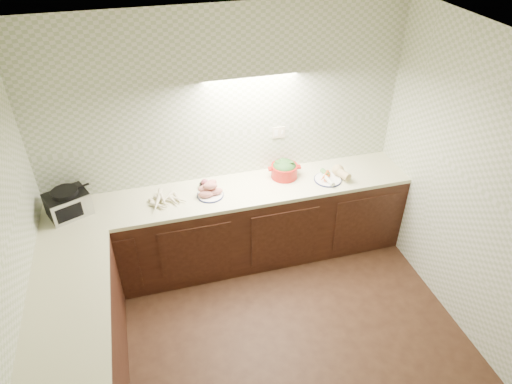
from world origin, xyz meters
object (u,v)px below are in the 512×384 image
object	(u,v)px
dutch_oven	(284,169)
toaster_oven	(68,203)
sweet_potato_plate	(210,190)
veg_plate	(333,174)
parsnip_pile	(163,201)
onion_bowl	(206,185)

from	to	relation	value
dutch_oven	toaster_oven	bearing A→B (deg)	-170.78
sweet_potato_plate	veg_plate	xyz separation A→B (m)	(1.27, -0.03, -0.01)
veg_plate	parsnip_pile	bearing A→B (deg)	179.40
veg_plate	toaster_oven	bearing A→B (deg)	177.99
onion_bowl	veg_plate	size ratio (longest dim) A/B	0.38
dutch_oven	veg_plate	distance (m)	0.50
parsnip_pile	sweet_potato_plate	distance (m)	0.45
parsnip_pile	onion_bowl	bearing A→B (deg)	19.36
toaster_oven	veg_plate	size ratio (longest dim) A/B	1.25
sweet_potato_plate	onion_bowl	bearing A→B (deg)	95.36
dutch_oven	veg_plate	bearing A→B (deg)	-10.89
toaster_oven	parsnip_pile	xyz separation A→B (m)	(0.84, -0.07, -0.09)
parsnip_pile	sweet_potato_plate	world-z (taller)	sweet_potato_plate
veg_plate	onion_bowl	bearing A→B (deg)	172.38
toaster_oven	veg_plate	world-z (taller)	toaster_oven
sweet_potato_plate	toaster_oven	bearing A→B (deg)	177.44
sweet_potato_plate	veg_plate	distance (m)	1.27
dutch_oven	parsnip_pile	bearing A→B (deg)	-166.29
sweet_potato_plate	onion_bowl	size ratio (longest dim) A/B	1.95
parsnip_pile	onion_bowl	xyz separation A→B (m)	(0.44, 0.15, 0.01)
parsnip_pile	sweet_potato_plate	size ratio (longest dim) A/B	1.31
dutch_oven	veg_plate	world-z (taller)	dutch_oven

